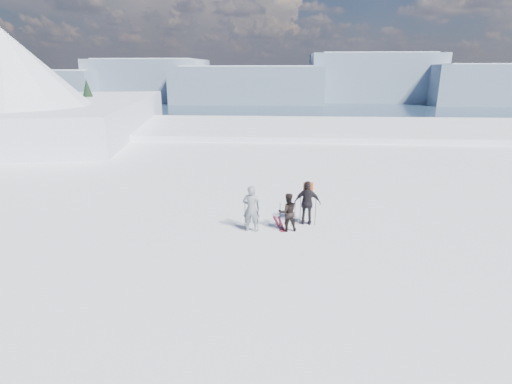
{
  "coord_description": "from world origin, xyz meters",
  "views": [
    {
      "loc": [
        -1.4,
        -12.01,
        6.14
      ],
      "look_at": [
        -2.4,
        3.0,
        1.47
      ],
      "focal_mm": 28.0,
      "sensor_mm": 36.0,
      "label": 1
    }
  ],
  "objects_px": {
    "skier_grey": "(251,209)",
    "skis_loose": "(280,224)",
    "skier_pack": "(307,203)",
    "skier_dark": "(288,212)"
  },
  "relations": [
    {
      "from": "skier_grey",
      "to": "skier_dark",
      "type": "distance_m",
      "value": 1.43
    },
    {
      "from": "skier_grey",
      "to": "skis_loose",
      "type": "distance_m",
      "value": 1.62
    },
    {
      "from": "skier_dark",
      "to": "skier_pack",
      "type": "relative_size",
      "value": 0.84
    },
    {
      "from": "skier_pack",
      "to": "skis_loose",
      "type": "height_order",
      "value": "skier_pack"
    },
    {
      "from": "skier_dark",
      "to": "skis_loose",
      "type": "height_order",
      "value": "skier_dark"
    },
    {
      "from": "skier_grey",
      "to": "skier_pack",
      "type": "relative_size",
      "value": 1.01
    },
    {
      "from": "skis_loose",
      "to": "skier_grey",
      "type": "bearing_deg",
      "value": -145.63
    },
    {
      "from": "skier_dark",
      "to": "skier_grey",
      "type": "bearing_deg",
      "value": -9.48
    },
    {
      "from": "skier_grey",
      "to": "skier_pack",
      "type": "xyz_separation_m",
      "value": [
        2.23,
        0.86,
        -0.01
      ]
    },
    {
      "from": "skier_grey",
      "to": "skier_dark",
      "type": "xyz_separation_m",
      "value": [
        1.42,
        0.13,
        -0.16
      ]
    }
  ]
}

